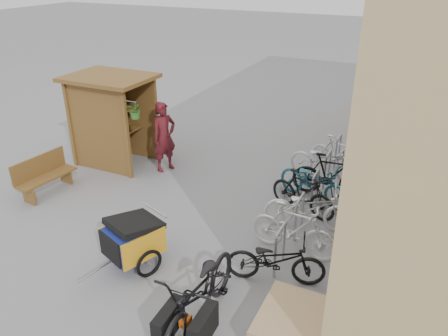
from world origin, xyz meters
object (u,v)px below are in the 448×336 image
at_px(cargo_bike, 201,295).
at_px(person_kiosk, 164,137).
at_px(kiosk, 109,108).
at_px(bike_2, 309,208).
at_px(pallet_stack, 293,325).
at_px(bike_0, 276,260).
at_px(bike_6, 324,161).
at_px(bike_7, 338,154).
at_px(bike_5, 331,176).
at_px(bike_4, 314,182).
at_px(shopping_carts, 376,127).
at_px(child_trailer, 133,238).
at_px(bike_1, 294,229).
at_px(bench, 44,174).
at_px(bike_3, 303,193).

bearing_deg(cargo_bike, person_kiosk, 125.91).
bearing_deg(kiosk, bike_2, -9.41).
xyz_separation_m(pallet_stack, bike_2, (-0.59, 2.93, 0.27)).
xyz_separation_m(bike_0, bike_6, (-0.20, 4.30, 0.02)).
bearing_deg(bike_2, kiosk, 67.20).
height_order(kiosk, bike_6, kiosk).
distance_m(bike_0, bike_7, 4.87).
distance_m(bike_2, bike_6, 2.45).
bearing_deg(cargo_bike, bike_6, 83.67).
bearing_deg(bike_5, bike_4, 135.12).
distance_m(shopping_carts, bike_7, 2.38).
xyz_separation_m(pallet_stack, child_trailer, (-3.14, 0.42, 0.34)).
height_order(cargo_bike, bike_4, cargo_bike).
distance_m(bike_2, bike_4, 1.20).
height_order(kiosk, bike_4, kiosk).
height_order(child_trailer, bike_0, child_trailer).
relative_size(kiosk, bike_5, 1.40).
bearing_deg(bike_6, bike_1, -172.00).
xyz_separation_m(shopping_carts, cargo_bike, (-1.33, -8.60, 0.02)).
relative_size(bike_5, bike_7, 1.14).
distance_m(person_kiosk, bike_1, 4.65).
xyz_separation_m(pallet_stack, bike_4, (-0.80, 4.11, 0.27)).
distance_m(bike_0, bike_5, 3.41).
height_order(person_kiosk, bike_1, person_kiosk).
relative_size(bench, bike_0, 0.88).
height_order(bike_4, bike_5, bike_5).
bearing_deg(bike_2, bike_5, -16.58).
xyz_separation_m(child_trailer, person_kiosk, (-1.62, 3.64, 0.38)).
xyz_separation_m(cargo_bike, bike_0, (0.67, 1.44, -0.14)).
distance_m(shopping_carts, person_kiosk, 6.32).
distance_m(cargo_bike, bike_4, 4.53).
distance_m(bench, bike_3, 6.05).
bearing_deg(child_trailer, bike_6, 86.34).
relative_size(bike_0, bike_4, 0.94).
bearing_deg(bike_4, child_trailer, 165.49).
bearing_deg(bench, bike_0, -0.46).
height_order(cargo_bike, bike_6, cargo_bike).
bearing_deg(pallet_stack, bike_1, 107.67).
bearing_deg(bike_5, cargo_bike, 165.53).
height_order(bike_0, bike_4, bike_4).
bearing_deg(shopping_carts, bike_6, -106.73).
bearing_deg(bike_7, bike_2, -159.79).
height_order(bike_0, bike_7, bike_7).
relative_size(shopping_carts, bike_1, 1.04).
bearing_deg(child_trailer, bike_3, 74.53).
relative_size(pallet_stack, bike_2, 0.65).
distance_m(bike_5, bike_7, 1.48).
height_order(kiosk, shopping_carts, kiosk).
height_order(bench, bike_2, bike_2).
bearing_deg(pallet_stack, child_trailer, 172.29).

